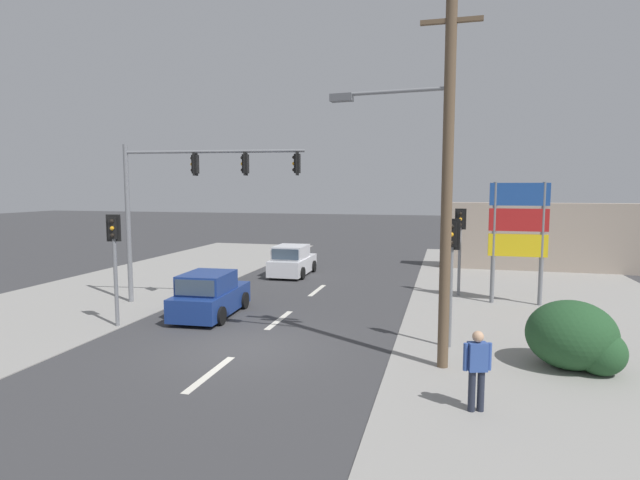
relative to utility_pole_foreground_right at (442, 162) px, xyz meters
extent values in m
plane|color=#3A3A3D|center=(-5.18, 0.19, -4.99)|extent=(140.00, 140.00, 0.00)
cube|color=silver|center=(-5.18, -1.81, -4.99)|extent=(0.20, 2.40, 0.01)
cube|color=silver|center=(-5.18, 3.19, -4.99)|extent=(0.20, 2.40, 0.01)
cube|color=silver|center=(-5.18, 8.19, -4.99)|extent=(0.20, 2.40, 0.01)
cube|color=gray|center=(3.82, 2.19, -4.98)|extent=(10.00, 44.00, 0.02)
cube|color=gray|center=(-13.68, 4.19, -4.98)|extent=(8.00, 40.00, 0.02)
cylinder|color=brown|center=(0.14, -0.01, -0.36)|extent=(0.26, 0.26, 9.27)
cube|color=brown|center=(0.14, -0.01, 3.18)|extent=(1.40, 0.12, 0.10)
cylinder|color=slate|center=(-1.16, 0.09, 1.68)|extent=(2.60, 0.29, 0.09)
cube|color=#595B60|center=(-2.45, 0.19, 1.61)|extent=(0.58, 0.32, 0.18)
cylinder|color=slate|center=(-11.57, 4.27, -1.99)|extent=(0.18, 0.18, 6.00)
cylinder|color=slate|center=(-8.19, 4.66, 0.71)|extent=(6.77, 0.89, 0.11)
cube|color=black|center=(-8.87, 4.59, 0.26)|extent=(0.23, 0.28, 0.68)
cube|color=black|center=(-8.87, 4.59, 0.26)|extent=(0.09, 0.44, 0.84)
sphere|color=black|center=(-8.99, 4.57, 0.48)|extent=(0.13, 0.13, 0.13)
sphere|color=orange|center=(-8.99, 4.57, 0.26)|extent=(0.13, 0.13, 0.13)
sphere|color=black|center=(-8.99, 4.57, 0.04)|extent=(0.13, 0.13, 0.13)
cube|color=black|center=(-6.97, 4.80, 0.26)|extent=(0.23, 0.28, 0.68)
cube|color=black|center=(-6.97, 4.80, 0.26)|extent=(0.09, 0.44, 0.84)
sphere|color=black|center=(-7.09, 4.79, 0.48)|extent=(0.13, 0.13, 0.13)
sphere|color=orange|center=(-7.09, 4.79, 0.26)|extent=(0.13, 0.13, 0.13)
sphere|color=black|center=(-7.09, 4.79, 0.04)|extent=(0.13, 0.13, 0.13)
cube|color=black|center=(-5.08, 5.02, 0.26)|extent=(0.23, 0.28, 0.68)
cube|color=black|center=(-5.08, 5.02, 0.26)|extent=(0.09, 0.44, 0.84)
sphere|color=black|center=(-5.20, 5.01, 0.48)|extent=(0.13, 0.13, 0.13)
sphere|color=orange|center=(-5.20, 5.01, 0.26)|extent=(0.13, 0.13, 0.13)
sphere|color=black|center=(-5.20, 5.01, 0.04)|extent=(0.13, 0.13, 0.13)
cylinder|color=slate|center=(0.29, 1.60, -3.59)|extent=(0.12, 0.12, 2.80)
cube|color=black|center=(0.29, 1.60, -1.85)|extent=(0.29, 0.24, 0.68)
cube|color=black|center=(0.29, 1.60, -1.85)|extent=(0.44, 0.10, 0.84)
sphere|color=black|center=(0.28, 1.49, -1.63)|extent=(0.13, 0.13, 0.13)
sphere|color=orange|center=(0.28, 1.49, -1.85)|extent=(0.13, 0.13, 0.13)
sphere|color=black|center=(0.28, 1.49, -2.07)|extent=(0.13, 0.13, 0.13)
cylinder|color=slate|center=(-9.90, 1.19, -3.59)|extent=(0.12, 0.12, 2.80)
cube|color=black|center=(-9.90, 1.19, -1.85)|extent=(0.30, 0.26, 0.68)
cube|color=black|center=(-9.90, 1.19, -1.85)|extent=(0.43, 0.16, 0.84)
sphere|color=black|center=(-9.87, 1.07, -1.63)|extent=(0.13, 0.13, 0.13)
sphere|color=orange|center=(-9.87, 1.07, -1.85)|extent=(0.13, 0.13, 0.13)
sphere|color=black|center=(-9.87, 1.07, -2.07)|extent=(0.13, 0.13, 0.13)
cylinder|color=slate|center=(0.68, 8.58, -3.59)|extent=(0.12, 0.12, 2.80)
cube|color=black|center=(0.68, 8.58, -1.85)|extent=(0.27, 0.22, 0.68)
cube|color=black|center=(0.68, 8.58, -1.85)|extent=(0.44, 0.07, 0.84)
sphere|color=black|center=(0.67, 8.46, -1.63)|extent=(0.13, 0.13, 0.13)
sphere|color=orange|center=(0.67, 8.46, -1.85)|extent=(0.13, 0.13, 0.13)
sphere|color=black|center=(0.67, 8.46, -2.07)|extent=(0.13, 0.13, 0.13)
cylinder|color=slate|center=(1.88, 7.55, -2.69)|extent=(0.16, 0.16, 4.60)
cylinder|color=slate|center=(3.58, 7.55, -2.69)|extent=(0.16, 0.16, 4.60)
cube|color=#1E4793|center=(2.73, 7.55, -0.84)|extent=(2.10, 0.14, 0.84)
cube|color=red|center=(2.73, 7.55, -1.79)|extent=(2.10, 0.14, 0.84)
cube|color=yellow|center=(2.73, 7.55, -2.74)|extent=(2.10, 0.14, 0.84)
ellipsoid|color=#234C28|center=(3.14, 0.72, -4.16)|extent=(2.09, 1.88, 1.67)
ellipsoid|color=#234C28|center=(3.72, 0.40, -4.45)|extent=(1.15, 1.05, 1.09)
cube|color=#A39384|center=(5.82, 16.19, -3.19)|extent=(12.00, 1.00, 3.60)
cube|color=navy|center=(-7.67, 3.23, -4.49)|extent=(1.81, 3.69, 0.76)
cube|color=navy|center=(-7.65, 2.93, -3.79)|extent=(1.59, 1.98, 0.64)
cube|color=#384756|center=(-7.70, 3.90, -3.79)|extent=(1.36, 0.14, 0.54)
cube|color=#384756|center=(-7.59, 1.96, -3.79)|extent=(1.33, 0.14, 0.51)
cube|color=white|center=(-7.77, 5.05, -4.31)|extent=(1.36, 0.12, 0.14)
cylinder|color=black|center=(-8.53, 4.30, -4.69)|extent=(0.22, 0.61, 0.60)
cylinder|color=black|center=(-6.93, 4.39, -4.69)|extent=(0.22, 0.61, 0.60)
cylinder|color=black|center=(-8.40, 2.07, -4.69)|extent=(0.22, 0.61, 0.60)
cylinder|color=black|center=(-6.80, 2.16, -4.69)|extent=(0.22, 0.61, 0.60)
cube|color=silver|center=(-7.36, 11.62, -4.49)|extent=(1.66, 3.63, 0.76)
cube|color=silver|center=(-7.35, 11.32, -3.79)|extent=(1.51, 1.92, 0.64)
cube|color=#384756|center=(-7.37, 12.29, -3.79)|extent=(1.36, 0.08, 0.54)
cube|color=#384756|center=(-7.33, 10.35, -3.79)|extent=(1.33, 0.08, 0.51)
cube|color=white|center=(-7.38, 13.44, -4.31)|extent=(1.36, 0.06, 0.14)
cylinder|color=black|center=(-8.17, 12.72, -4.69)|extent=(0.19, 0.60, 0.60)
cylinder|color=black|center=(-6.57, 12.75, -4.69)|extent=(0.19, 0.60, 0.60)
cylinder|color=black|center=(-8.14, 10.49, -4.69)|extent=(0.19, 0.60, 0.60)
cylinder|color=black|center=(-6.54, 10.52, -4.69)|extent=(0.19, 0.60, 0.60)
cylinder|color=#232838|center=(0.88, -2.33, -4.57)|extent=(0.14, 0.14, 0.84)
cylinder|color=#232838|center=(0.71, -2.38, -4.57)|extent=(0.14, 0.14, 0.84)
cube|color=#33519E|center=(0.80, -2.36, -3.87)|extent=(0.41, 0.32, 0.56)
sphere|color=tan|center=(0.80, -2.36, -3.47)|extent=(0.22, 0.22, 0.22)
cylinder|color=#33519E|center=(1.02, -2.29, -3.87)|extent=(0.09, 0.09, 0.54)
cylinder|color=#33519E|center=(0.57, -2.43, -3.87)|extent=(0.09, 0.09, 0.54)
camera|label=1|loc=(0.16, -12.20, -0.62)|focal=28.00mm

